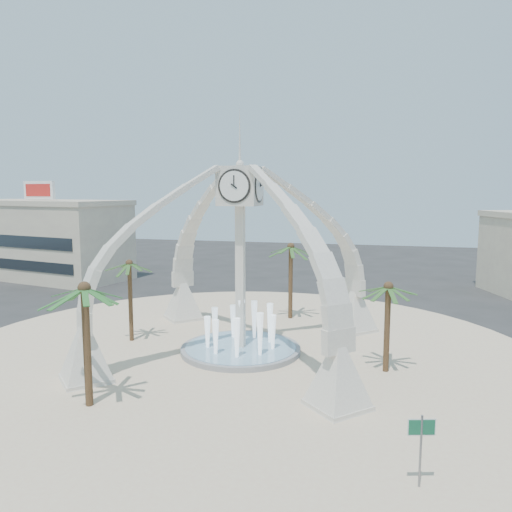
% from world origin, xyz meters
% --- Properties ---
extents(ground, '(140.00, 140.00, 0.00)m').
position_xyz_m(ground, '(0.00, 0.00, 0.00)').
color(ground, '#282828').
rests_on(ground, ground).
extents(plaza, '(40.00, 40.00, 0.06)m').
position_xyz_m(plaza, '(0.00, 0.00, 0.03)').
color(plaza, beige).
rests_on(plaza, ground).
extents(clock_tower, '(17.94, 17.94, 16.30)m').
position_xyz_m(clock_tower, '(-0.00, -0.00, 6.49)').
color(clock_tower, silver).
rests_on(clock_tower, ground).
extents(fountain, '(8.00, 8.00, 3.62)m').
position_xyz_m(fountain, '(0.00, 0.00, 0.29)').
color(fountain, '#959597').
rests_on(fountain, ground).
extents(building_nw, '(23.75, 13.73, 11.90)m').
position_xyz_m(building_nw, '(-32.00, 22.00, 4.83)').
color(building_nw, beige).
rests_on(building_nw, ground).
extents(palm_east, '(3.75, 3.75, 5.89)m').
position_xyz_m(palm_east, '(9.40, -1.30, 5.13)').
color(palm_east, brown).
rests_on(palm_east, ground).
extents(palm_west, '(4.06, 4.06, 6.29)m').
position_xyz_m(palm_west, '(-8.32, 0.50, 5.58)').
color(palm_west, brown).
rests_on(palm_west, ground).
extents(palm_north, '(4.46, 4.46, 6.88)m').
position_xyz_m(palm_north, '(1.59, 9.60, 6.06)').
color(palm_north, brown).
rests_on(palm_north, ground).
extents(palm_south, '(5.20, 5.20, 6.81)m').
position_xyz_m(palm_south, '(-5.04, -9.94, 5.96)').
color(palm_south, brown).
rests_on(palm_south, ground).
extents(street_sign, '(1.00, 0.30, 2.80)m').
position_xyz_m(street_sign, '(10.57, -13.10, 2.00)').
color(street_sign, slate).
rests_on(street_sign, ground).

